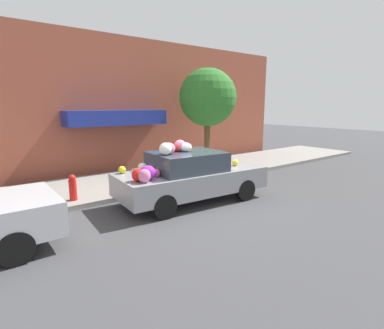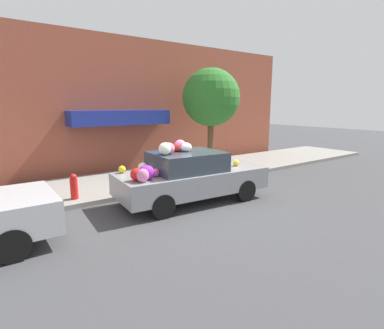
{
  "view_description": "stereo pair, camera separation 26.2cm",
  "coord_description": "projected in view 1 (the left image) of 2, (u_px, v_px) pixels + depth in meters",
  "views": [
    {
      "loc": [
        -4.9,
        -6.45,
        2.63
      ],
      "look_at": [
        0.0,
        -0.09,
        1.04
      ],
      "focal_mm": 28.0,
      "sensor_mm": 36.0,
      "label": 1
    },
    {
      "loc": [
        -4.69,
        -6.61,
        2.63
      ],
      "look_at": [
        0.0,
        -0.09,
        1.04
      ],
      "focal_mm": 28.0,
      "sensor_mm": 36.0,
      "label": 2
    }
  ],
  "objects": [
    {
      "name": "sidewalk_curb",
      "position": [
        144.0,
        179.0,
        10.54
      ],
      "size": [
        24.0,
        3.2,
        0.14
      ],
      "color": "gray",
      "rests_on": "ground"
    },
    {
      "name": "fire_hydrant",
      "position": [
        73.0,
        188.0,
        7.97
      ],
      "size": [
        0.2,
        0.2,
        0.7
      ],
      "color": "red",
      "rests_on": "sidewalk_curb"
    },
    {
      "name": "building_facade",
      "position": [
        114.0,
        106.0,
        11.76
      ],
      "size": [
        18.0,
        1.2,
        5.28
      ],
      "color": "#9E4C38",
      "rests_on": "ground"
    },
    {
      "name": "street_tree",
      "position": [
        208.0,
        98.0,
        11.82
      ],
      "size": [
        2.27,
        2.27,
        3.94
      ],
      "color": "brown",
      "rests_on": "sidewalk_curb"
    },
    {
      "name": "art_car",
      "position": [
        190.0,
        175.0,
        8.2
      ],
      "size": [
        4.25,
        2.0,
        1.72
      ],
      "rotation": [
        0.0,
        0.0,
        -0.08
      ],
      "color": "gray",
      "rests_on": "ground"
    },
    {
      "name": "ground_plane",
      "position": [
        190.0,
        200.0,
        8.46
      ],
      "size": [
        60.0,
        60.0,
        0.0
      ],
      "primitive_type": "plane",
      "color": "#424244"
    }
  ]
}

